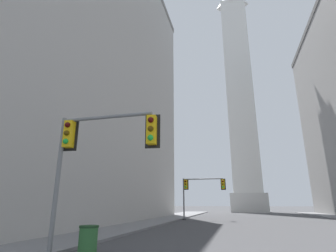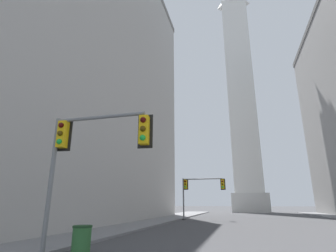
# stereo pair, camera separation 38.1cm
# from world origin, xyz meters

# --- Properties ---
(sidewalk_left) EXTENTS (5.00, 75.88, 0.15)m
(sidewalk_left) POSITION_xyz_m (-11.57, 22.76, 0.07)
(sidewalk_left) COLOR slate
(sidewalk_left) RESTS_ON ground_plane
(building_left) EXTENTS (19.44, 38.00, 35.91)m
(building_left) POSITION_xyz_m (-22.17, 23.60, 17.96)
(building_left) COLOR #B2AFAA
(building_left) RESTS_ON ground_plane
(obelisk) EXTENTS (8.01, 8.01, 63.07)m
(obelisk) POSITION_xyz_m (0.00, 63.23, 30.50)
(obelisk) COLOR silver
(obelisk) RESTS_ON ground_plane
(traffic_light_near_left) EXTENTS (4.31, 0.52, 5.31)m
(traffic_light_near_left) POSITION_xyz_m (-7.63, 7.41, 4.03)
(traffic_light_near_left) COLOR slate
(traffic_light_near_left) RESTS_ON ground_plane
(traffic_light_mid_left) EXTENTS (5.32, 0.51, 4.89)m
(traffic_light_mid_left) POSITION_xyz_m (-6.90, 31.08, 3.73)
(traffic_light_mid_left) COLOR slate
(traffic_light_mid_left) RESTS_ON ground_plane
(trash_bin) EXTENTS (0.76, 0.76, 1.07)m
(trash_bin) POSITION_xyz_m (-8.00, 8.27, 0.54)
(trash_bin) COLOR #2D6633
(trash_bin) RESTS_ON ground_plane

